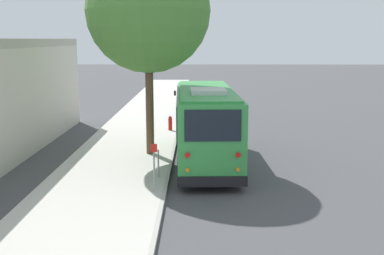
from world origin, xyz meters
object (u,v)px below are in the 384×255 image
Objects in this scene: parked_sedan_gray at (195,99)px; street_tree at (148,2)px; shuttle_bus at (206,122)px; fire_hydrant at (170,123)px; sign_post_near at (154,167)px; sign_post_far at (158,163)px; parked_sedan_blue at (195,110)px.

parked_sedan_gray is 0.44× the size of street_tree.
shuttle_bus is at bearing -179.96° from parked_sedan_gray.
shuttle_bus is at bearing -164.24° from fire_hydrant.
sign_post_near reaches higher than parked_sedan_gray.
shuttle_bus is 3.44m from sign_post_far.
parked_sedan_blue is 14.16m from sign_post_far.
parked_sedan_gray is 17.13m from street_tree.
parked_sedan_blue is at bearing 0.63° from shuttle_bus.
parked_sedan_blue is 15.88m from sign_post_near.
parked_sedan_blue is 1.03× the size of parked_sedan_gray.
fire_hydrant is (5.45, -0.58, -6.25)m from street_tree.
parked_sedan_blue is at bearing 178.16° from parked_sedan_gray.
sign_post_far is 1.30× the size of fire_hydrant.
street_tree is 8.32m from fire_hydrant.
fire_hydrant is (11.14, 0.08, -0.45)m from sign_post_near.
sign_post_near is 11.14m from fire_hydrant.
street_tree is at bearing 173.88° from fire_hydrant.
sign_post_near reaches higher than sign_post_far.
fire_hydrant is at bearing 170.81° from parked_sedan_gray.
shuttle_bus is 2.05× the size of parked_sedan_gray.
fire_hydrant is at bearing 0.44° from sign_post_near.
shuttle_bus is at bearing 179.83° from parked_sedan_blue.
shuttle_bus is 8.36× the size of sign_post_far.
sign_post_near is 1.57× the size of sign_post_far.
street_tree reaches higher than sign_post_far.
street_tree reaches higher than parked_sedan_blue.
shuttle_bus reaches higher than parked_sedan_blue.
parked_sedan_blue is 4.88m from fire_hydrant.
fire_hydrant is at bearing 161.04° from parked_sedan_blue.
parked_sedan_gray reaches higher than sign_post_far.
parked_sedan_blue is at bearing -4.56° from sign_post_near.
shuttle_bus is 11.47m from parked_sedan_blue.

